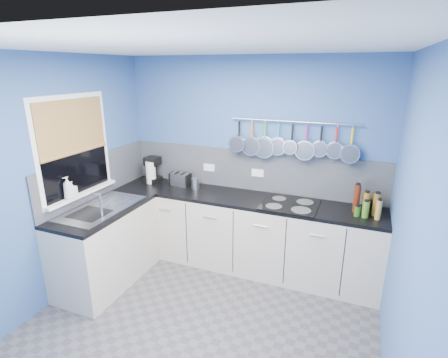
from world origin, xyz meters
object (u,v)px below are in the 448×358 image
Objects in this scene: toaster at (180,179)px; canister at (195,184)px; soap_bottle_a at (68,188)px; soap_bottle_b at (72,189)px; hob at (290,205)px; coffee_maker at (152,170)px; paper_towel at (151,172)px.

canister is (0.25, -0.06, -0.01)m from toaster.
soap_bottle_b is at bearing 90.00° from soap_bottle_a.
toaster is 0.25m from canister.
soap_bottle_a is 0.39× the size of hob.
coffee_maker is at bearing 175.15° from canister.
coffee_maker reaches higher than paper_towel.
coffee_maker is (-0.02, 0.05, 0.02)m from paper_towel.
toaster is (0.65, 1.20, -0.19)m from soap_bottle_a.
hob is (2.10, 1.06, -0.26)m from soap_bottle_a.
canister is at bearing 52.16° from soap_bottle_a.
soap_bottle_b is 2.34m from hob.
toaster is at bearing 174.19° from hob.
coffee_maker is (0.22, 1.21, -0.10)m from soap_bottle_a.
toaster is 0.41× the size of hob.
paper_towel is at bearing 177.07° from hob.
toaster is at bearing 3.27° from coffee_maker.
coffee_maker is 0.54× the size of hob.
soap_bottle_a is 1.39× the size of soap_bottle_b.
toaster is at bearing 167.07° from canister.
soap_bottle_a reaches higher than soap_bottle_b.
soap_bottle_a is at bearing -153.33° from hob.
soap_bottle_a is 1.47m from canister.
soap_bottle_a is 0.73× the size of coffee_maker.
toaster is at bearing 7.47° from paper_towel.
coffee_maker reaches higher than hob.
soap_bottle_b is at bearing -102.36° from paper_towel.
paper_towel is (0.24, 1.15, -0.13)m from soap_bottle_a.
canister is 1.22m from hob.
paper_towel reaches higher than hob.
soap_bottle_a reaches higher than toaster.
paper_towel is at bearing -165.02° from toaster.
toaster reaches higher than hob.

